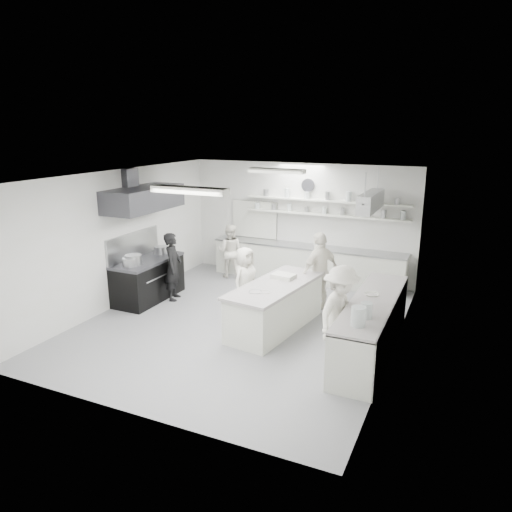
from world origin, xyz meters
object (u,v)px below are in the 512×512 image
at_px(back_counter, 306,264).
at_px(stove, 148,280).
at_px(prep_island, 275,307).
at_px(cook_back, 230,251).
at_px(cook_stove, 173,267).
at_px(right_counter, 372,327).

bearing_deg(back_counter, stove, -136.01).
height_order(prep_island, cook_back, cook_back).
bearing_deg(cook_stove, right_counter, -118.80).
xyz_separation_m(prep_island, cook_back, (-2.37, 2.61, 0.27)).
bearing_deg(right_counter, back_counter, 124.65).
relative_size(cook_stove, cook_back, 1.10).
bearing_deg(right_counter, cook_back, 146.23).
xyz_separation_m(back_counter, cook_stove, (-2.36, -2.56, 0.33)).
relative_size(right_counter, prep_island, 1.39).
relative_size(stove, cook_back, 1.26).
bearing_deg(stove, back_counter, 43.99).
relative_size(right_counter, cook_stove, 2.10).
xyz_separation_m(stove, right_counter, (5.25, -0.60, 0.02)).
bearing_deg(prep_island, stove, -177.62).
bearing_deg(prep_island, cook_back, 140.22).
distance_m(back_counter, right_counter, 4.13).
xyz_separation_m(right_counter, cook_stove, (-4.71, 0.84, 0.32)).
relative_size(right_counter, cook_back, 2.32).
bearing_deg(prep_island, back_counter, 105.40).
distance_m(stove, cook_back, 2.48).
bearing_deg(cook_back, right_counter, 132.51).
bearing_deg(back_counter, cook_stove, -132.68).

